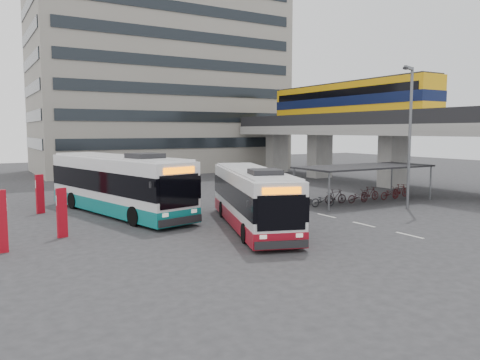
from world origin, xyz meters
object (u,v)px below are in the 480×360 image
pedestrian (300,212)px  bus_main (252,198)px  lamp_post (409,129)px  bus_teal (118,185)px

pedestrian → bus_main: bearing=65.2°
bus_main → pedestrian: bus_main is taller
lamp_post → bus_main: bearing=156.8°
pedestrian → lamp_post: 10.88m
pedestrian → lamp_post: (9.91, 1.75, 4.14)m
bus_teal → pedestrian: (6.53, -9.44, -0.79)m
pedestrian → lamp_post: size_ratio=0.21×
bus_teal → pedestrian: 11.51m
bus_main → lamp_post: bearing=18.2°
bus_teal → bus_main: bearing=-69.6°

